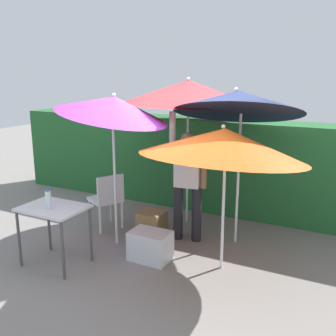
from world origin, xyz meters
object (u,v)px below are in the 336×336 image
(umbrella_rainbow, at_px, (188,92))
(umbrella_yellow, at_px, (113,107))
(umbrella_orange, at_px, (224,143))
(umbrella_navy, at_px, (239,102))
(chair_plastic, at_px, (107,198))
(crate_cardboard, at_px, (152,222))
(folding_table, at_px, (54,214))
(cooler_box, at_px, (150,246))
(person_vendor, at_px, (188,179))
(bottle_water, at_px, (48,200))

(umbrella_rainbow, xyz_separation_m, umbrella_yellow, (-0.55, -1.22, -0.15))
(umbrella_orange, distance_m, umbrella_yellow, 1.62)
(umbrella_navy, distance_m, chair_plastic, 2.48)
(chair_plastic, bearing_deg, umbrella_orange, -10.84)
(crate_cardboard, bearing_deg, folding_table, -111.98)
(umbrella_rainbow, distance_m, folding_table, 2.70)
(cooler_box, height_order, crate_cardboard, cooler_box)
(umbrella_navy, bearing_deg, chair_plastic, -167.13)
(person_vendor, distance_m, crate_cardboard, 0.98)
(umbrella_orange, height_order, umbrella_navy, umbrella_navy)
(umbrella_rainbow, height_order, umbrella_yellow, umbrella_rainbow)
(umbrella_navy, height_order, bottle_water, umbrella_navy)
(umbrella_orange, xyz_separation_m, umbrella_yellow, (-1.58, 0.02, 0.36))
(umbrella_yellow, height_order, chair_plastic, umbrella_yellow)
(crate_cardboard, relative_size, bottle_water, 1.59)
(umbrella_rainbow, bearing_deg, cooler_box, -84.30)
(umbrella_yellow, distance_m, cooler_box, 1.92)
(crate_cardboard, height_order, bottle_water, bottle_water)
(umbrella_yellow, xyz_separation_m, chair_plastic, (-0.43, 0.36, -1.45))
(crate_cardboard, bearing_deg, chair_plastic, -163.47)
(chair_plastic, relative_size, bottle_water, 3.71)
(umbrella_yellow, bearing_deg, umbrella_rainbow, 65.99)
(umbrella_orange, relative_size, umbrella_yellow, 0.90)
(cooler_box, height_order, folding_table, folding_table)
(folding_table, relative_size, bottle_water, 3.33)
(umbrella_rainbow, distance_m, umbrella_orange, 1.70)
(umbrella_orange, bearing_deg, chair_plastic, 169.16)
(bottle_water, bearing_deg, umbrella_navy, 43.90)
(bottle_water, bearing_deg, crate_cardboard, 68.67)
(crate_cardboard, bearing_deg, umbrella_navy, 10.79)
(umbrella_yellow, relative_size, crate_cardboard, 5.91)
(umbrella_navy, bearing_deg, person_vendor, -158.98)
(umbrella_rainbow, bearing_deg, umbrella_orange, -50.25)
(umbrella_orange, height_order, bottle_water, umbrella_orange)
(umbrella_rainbow, bearing_deg, bottle_water, -112.17)
(cooler_box, bearing_deg, person_vendor, 78.64)
(umbrella_rainbow, height_order, person_vendor, umbrella_rainbow)
(folding_table, height_order, bottle_water, bottle_water)
(person_vendor, bearing_deg, umbrella_yellow, -146.76)
(umbrella_navy, bearing_deg, umbrella_orange, -83.16)
(umbrella_yellow, xyz_separation_m, person_vendor, (0.85, 0.56, -1.03))
(cooler_box, distance_m, bottle_water, 1.43)
(crate_cardboard, bearing_deg, umbrella_yellow, -113.94)
(umbrella_orange, xyz_separation_m, crate_cardboard, (-1.33, 0.59, -1.44))
(umbrella_navy, xyz_separation_m, folding_table, (-1.82, -1.69, -1.34))
(umbrella_navy, xyz_separation_m, person_vendor, (-0.63, -0.24, -1.09))
(crate_cardboard, xyz_separation_m, bottle_water, (-0.59, -1.52, 0.72))
(umbrella_yellow, xyz_separation_m, cooler_box, (0.69, -0.25, -1.77))
(folding_table, bearing_deg, umbrella_navy, 42.93)
(umbrella_orange, distance_m, bottle_water, 2.25)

